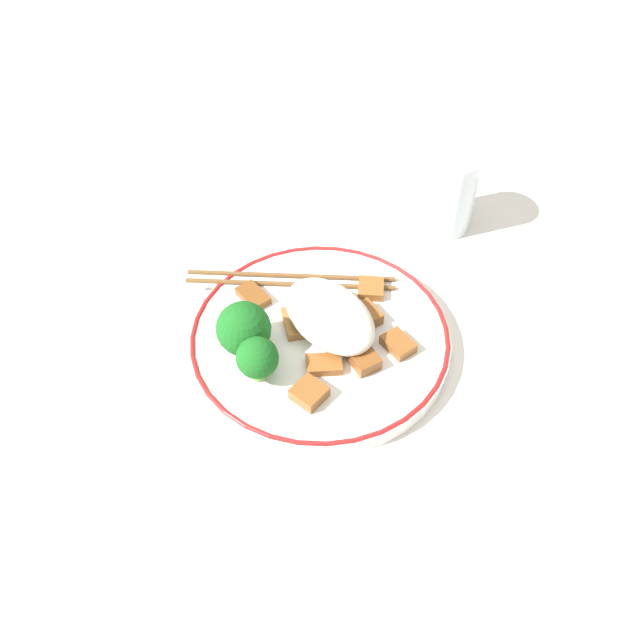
{
  "coord_description": "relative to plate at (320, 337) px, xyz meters",
  "views": [
    {
      "loc": [
        0.34,
        -0.25,
        0.5
      ],
      "look_at": [
        0.0,
        0.0,
        0.04
      ],
      "focal_mm": 35.0,
      "sensor_mm": 36.0,
      "label": 1
    }
  ],
  "objects": [
    {
      "name": "meat_mid_right",
      "position": [
        0.06,
        0.01,
        0.01
      ],
      "size": [
        0.03,
        0.03,
        0.01
      ],
      "color": "brown",
      "rests_on": "plate"
    },
    {
      "name": "meat_near_left",
      "position": [
        -0.02,
        0.08,
        0.01
      ],
      "size": [
        0.04,
        0.04,
        0.01
      ],
      "color": "#995B28",
      "rests_on": "plate"
    },
    {
      "name": "meat_mid_left",
      "position": [
        0.06,
        0.05,
        0.01
      ],
      "size": [
        0.03,
        0.02,
        0.01
      ],
      "color": "brown",
      "rests_on": "plate"
    },
    {
      "name": "meat_near_right",
      "position": [
        -0.02,
        -0.01,
        0.01
      ],
      "size": [
        0.05,
        0.04,
        0.01
      ],
      "color": "#9E6633",
      "rests_on": "plate"
    },
    {
      "name": "plate",
      "position": [
        0.0,
        0.0,
        0.0
      ],
      "size": [
        0.27,
        0.27,
        0.02
      ],
      "color": "white",
      "rests_on": "ground_plane"
    },
    {
      "name": "meat_near_front",
      "position": [
        0.04,
        -0.02,
        0.01
      ],
      "size": [
        0.04,
        0.04,
        0.01
      ],
      "color": "brown",
      "rests_on": "plate"
    },
    {
      "name": "broccoli_back_center",
      "position": [
        0.01,
        -0.08,
        0.04
      ],
      "size": [
        0.04,
        0.04,
        0.05
      ],
      "color": "#72AD4C",
      "rests_on": "plate"
    },
    {
      "name": "meat_far_scatter",
      "position": [
        0.06,
        -0.06,
        0.01
      ],
      "size": [
        0.03,
        0.03,
        0.01
      ],
      "color": "brown",
      "rests_on": "plate"
    },
    {
      "name": "chopsticks",
      "position": [
        -0.08,
        0.02,
        0.01
      ],
      "size": [
        0.16,
        0.19,
        0.01
      ],
      "color": "brown",
      "rests_on": "plate"
    },
    {
      "name": "meat_near_back",
      "position": [
        -0.08,
        -0.03,
        0.01
      ],
      "size": [
        0.04,
        0.02,
        0.01
      ],
      "color": "brown",
      "rests_on": "plate"
    },
    {
      "name": "meat_on_rice_edge",
      "position": [
        0.01,
        0.05,
        0.01
      ],
      "size": [
        0.03,
        0.03,
        0.01
      ],
      "color": "brown",
      "rests_on": "plate"
    },
    {
      "name": "rice_mound",
      "position": [
        0.0,
        0.01,
        0.03
      ],
      "size": [
        0.12,
        0.07,
        0.04
      ],
      "color": "white",
      "rests_on": "plate"
    },
    {
      "name": "ground_plane",
      "position": [
        0.0,
        0.0,
        -0.01
      ],
      "size": [
        3.0,
        3.0,
        0.0
      ],
      "primitive_type": "plane",
      "color": "silver"
    },
    {
      "name": "broccoli_back_left",
      "position": [
        -0.03,
        -0.07,
        0.04
      ],
      "size": [
        0.05,
        0.05,
        0.06
      ],
      "color": "#72AD4C",
      "rests_on": "plate"
    },
    {
      "name": "drinking_glass",
      "position": [
        -0.07,
        0.24,
        0.04
      ],
      "size": [
        0.07,
        0.07,
        0.1
      ],
      "color": "silver",
      "rests_on": "ground_plane"
    }
  ]
}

